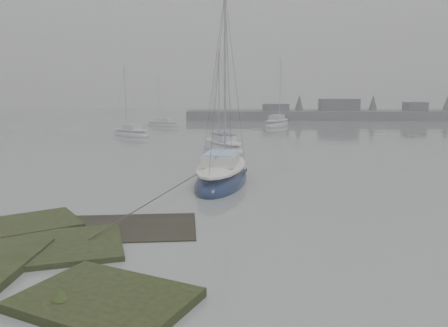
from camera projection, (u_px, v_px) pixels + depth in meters
ground at (198, 141)px, 39.30m from camera, size 160.00×160.00×0.00m
far_shoreline at (380, 114)px, 70.10m from camera, size 60.00×8.00×4.15m
sailboat_main at (222, 177)px, 21.43m from camera, size 3.28×7.30×9.95m
sailboat_white at (223, 147)px, 33.26m from camera, size 4.22×5.98×8.10m
sailboat_far_a at (131, 134)px, 44.10m from camera, size 5.22×4.85×7.58m
sailboat_far_b at (277, 124)px, 56.28m from camera, size 4.77×7.13×9.60m
sailboat_far_c at (163, 125)px, 56.57m from camera, size 5.10×3.31×6.86m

